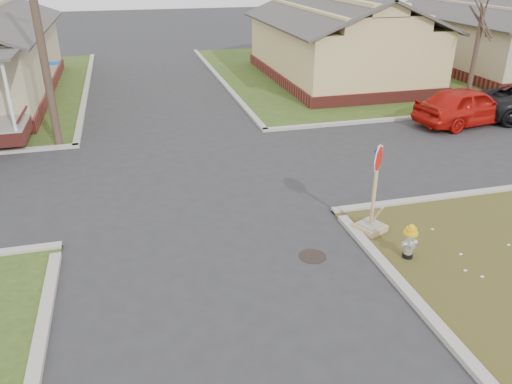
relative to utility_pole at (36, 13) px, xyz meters
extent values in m
plane|color=#2B2B2E|center=(4.20, -8.90, -4.66)|extent=(120.00, 120.00, 0.00)
cube|color=#2E4B1A|center=(26.20, 9.10, -4.64)|extent=(37.00, 19.00, 0.05)
cylinder|color=black|center=(6.40, -9.40, -4.66)|extent=(0.64, 0.64, 0.01)
cube|color=maroon|center=(14.20, 7.60, -4.36)|extent=(7.20, 11.20, 0.60)
cube|color=#F0D08D|center=(14.20, 7.60, -2.76)|extent=(7.00, 11.00, 2.60)
cube|color=maroon|center=(24.20, 7.60, -4.36)|extent=(7.20, 11.20, 0.60)
cube|color=#C7AF90|center=(24.20, 7.60, -2.76)|extent=(7.00, 11.00, 2.60)
cylinder|color=#403024|center=(0.00, 0.00, -0.16)|extent=(0.28, 0.28, 9.00)
cylinder|color=#403024|center=(18.20, 1.30, -2.51)|extent=(0.22, 0.22, 4.20)
cylinder|color=black|center=(8.48, -10.05, -4.56)|extent=(0.24, 0.24, 0.11)
cylinder|color=#B9BABF|center=(8.48, -10.05, -4.26)|extent=(0.20, 0.20, 0.50)
sphere|color=#B9BABF|center=(8.48, -10.05, -4.01)|extent=(0.20, 0.20, 0.20)
cylinder|color=#F0B30C|center=(8.48, -10.05, -3.97)|extent=(0.32, 0.32, 0.06)
cylinder|color=#F0B30C|center=(8.48, -10.05, -3.89)|extent=(0.24, 0.24, 0.11)
sphere|color=#F0B30C|center=(8.48, -10.05, -3.83)|extent=(0.16, 0.16, 0.16)
cube|color=tan|center=(8.22, -8.69, -4.53)|extent=(0.64, 0.64, 0.16)
cube|color=gray|center=(8.22, -8.69, -4.44)|extent=(0.52, 0.52, 0.04)
cube|color=tan|center=(8.22, -8.69, -3.42)|extent=(0.09, 0.05, 2.17)
cylinder|color=red|center=(8.22, -8.73, -2.64)|extent=(0.58, 0.26, 0.62)
cylinder|color=white|center=(8.22, -8.72, -2.64)|extent=(0.66, 0.29, 0.70)
imported|color=red|center=(16.10, -1.49, -3.88)|extent=(4.82, 2.53, 1.56)
camera|label=1|loc=(2.60, -18.61, 1.72)|focal=35.00mm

